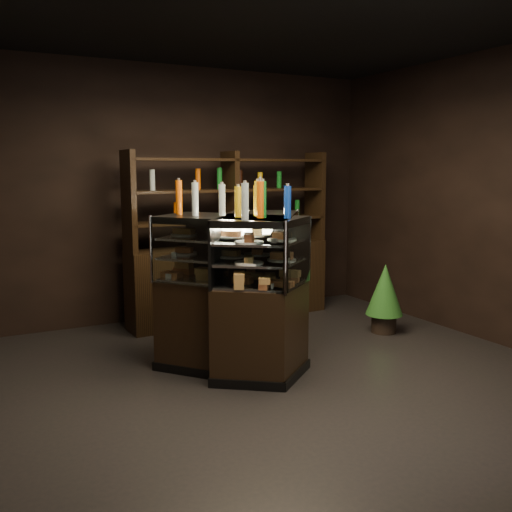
# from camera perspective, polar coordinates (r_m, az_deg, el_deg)

# --- Properties ---
(ground) EXTENTS (5.00, 5.00, 0.00)m
(ground) POSITION_cam_1_polar(r_m,az_deg,el_deg) (5.02, 2.71, -12.32)
(ground) COLOR black
(ground) RESTS_ON ground
(room_shell) EXTENTS (5.02, 5.02, 3.01)m
(room_shell) POSITION_cam_1_polar(r_m,az_deg,el_deg) (4.69, 2.89, 10.42)
(room_shell) COLOR black
(room_shell) RESTS_ON ground
(display_case) EXTENTS (1.56, 1.42, 1.40)m
(display_case) POSITION_cam_1_polar(r_m,az_deg,el_deg) (5.20, -1.13, -6.11)
(display_case) COLOR black
(display_case) RESTS_ON ground
(food_display) EXTENTS (1.14, 1.05, 0.43)m
(food_display) POSITION_cam_1_polar(r_m,az_deg,el_deg) (5.08, -1.13, 0.37)
(food_display) COLOR #D6874C
(food_display) RESTS_ON display_case
(bottles_top) EXTENTS (0.97, 0.91, 0.30)m
(bottles_top) POSITION_cam_1_polar(r_m,az_deg,el_deg) (5.03, -1.18, 5.68)
(bottles_top) COLOR #147223
(bottles_top) RESTS_ON display_case
(potted_conifer) EXTENTS (0.41, 0.41, 0.87)m
(potted_conifer) POSITION_cam_1_polar(r_m,az_deg,el_deg) (6.43, 12.77, -3.18)
(potted_conifer) COLOR black
(potted_conifer) RESTS_ON ground
(back_shelving) EXTENTS (2.51, 0.52, 2.00)m
(back_shelving) POSITION_cam_1_polar(r_m,az_deg,el_deg) (6.82, -2.56, -1.37)
(back_shelving) COLOR black
(back_shelving) RESTS_ON ground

